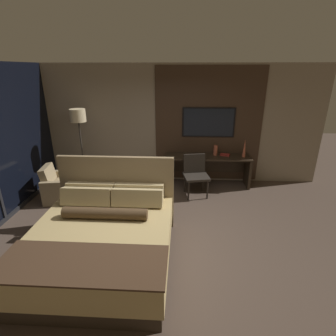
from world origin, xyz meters
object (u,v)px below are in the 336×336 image
object	(u,v)px
desk	(207,164)
vase_tall	(244,148)
floor_lamp	(79,122)
armchair_by_window	(62,187)
bed	(103,239)
vase_short	(215,150)
desk_chair	(195,171)
tv	(208,122)
book	(225,155)

from	to	relation	value
desk	vase_tall	world-z (taller)	vase_tall
floor_lamp	armchair_by_window	bearing A→B (deg)	-112.91
bed	vase_short	world-z (taller)	bed
vase_tall	desk_chair	bearing A→B (deg)	-157.06
bed	desk	bearing A→B (deg)	58.69
bed	armchair_by_window	size ratio (longest dim) A/B	2.54
bed	tv	world-z (taller)	tv
vase_short	armchair_by_window	bearing A→B (deg)	-163.78
tv	bed	bearing A→B (deg)	-119.43
desk	tv	world-z (taller)	tv
floor_lamp	vase_short	xyz separation A→B (m)	(3.10, 0.32, -0.70)
bed	floor_lamp	xyz separation A→B (m)	(-1.19, 2.55, 1.19)
vase_tall	desk	bearing A→B (deg)	176.29
armchair_by_window	floor_lamp	size ratio (longest dim) A/B	0.45
tv	desk_chair	bearing A→B (deg)	-111.84
desk	armchair_by_window	world-z (taller)	armchair_by_window
tv	vase_short	world-z (taller)	tv
vase_tall	vase_short	world-z (taller)	vase_tall
desk	floor_lamp	bearing A→B (deg)	-174.49
floor_lamp	book	distance (m)	3.44
desk_chair	floor_lamp	world-z (taller)	floor_lamp
vase_short	desk	bearing A→B (deg)	-166.80
bed	desk	distance (m)	3.32
vase_short	book	bearing A→B (deg)	-2.31
desk	vase_tall	distance (m)	0.94
desk	floor_lamp	distance (m)	3.11
armchair_by_window	tv	bearing A→B (deg)	-78.96
desk	vase_tall	bearing A→B (deg)	-3.71
tv	vase_short	bearing A→B (deg)	-43.81
armchair_by_window	vase_tall	bearing A→B (deg)	-86.53
tv	book	size ratio (longest dim) A/B	4.82
desk_chair	vase_tall	distance (m)	1.30
desk_chair	armchair_by_window	world-z (taller)	desk_chair
bed	armchair_by_window	xyz separation A→B (m)	(-1.47, 1.89, -0.10)
book	vase_short	bearing A→B (deg)	177.69
armchair_by_window	vase_short	distance (m)	3.57
tv	desk_chair	size ratio (longest dim) A/B	1.37
vase_short	bed	bearing A→B (deg)	-123.57
desk_chair	floor_lamp	size ratio (longest dim) A/B	0.49
floor_lamp	book	world-z (taller)	floor_lamp
bed	desk	xyz separation A→B (m)	(1.72, 2.83, 0.15)
vase_tall	book	bearing A→B (deg)	168.07
floor_lamp	vase_tall	size ratio (longest dim) A/B	4.39
floor_lamp	desk_chair	bearing A→B (deg)	-5.55
bed	armchair_by_window	distance (m)	2.40
floor_lamp	vase_short	size ratio (longest dim) A/B	7.72
desk_chair	vase_tall	size ratio (longest dim) A/B	2.14
desk_chair	armchair_by_window	distance (m)	2.93
desk_chair	vase_tall	world-z (taller)	vase_tall
desk_chair	armchair_by_window	xyz separation A→B (m)	(-2.89, -0.40, -0.28)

